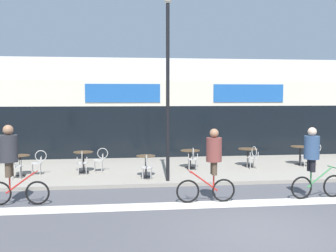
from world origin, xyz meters
name	(u,v)px	position (x,y,z in m)	size (l,w,h in m)	color
ground_plane	(262,232)	(0.00, 0.00, 0.00)	(120.00, 120.00, 0.00)	#4C4C51
sidewalk_slab	(198,169)	(0.00, 7.25, 0.06)	(40.00, 5.50, 0.12)	gray
storefront_facade	(180,108)	(0.00, 11.96, 2.36)	(40.00, 4.06, 4.73)	silver
bike_lane_stripe	(233,204)	(0.00, 2.28, 0.00)	(36.00, 0.70, 0.01)	silver
bistro_table_0	(20,161)	(-6.71, 6.44, 0.64)	(0.68, 0.68, 0.74)	black
bistro_table_1	(83,157)	(-4.50, 6.83, 0.67)	(0.74, 0.74, 0.77)	black
bistro_table_2	(146,162)	(-2.21, 5.65, 0.66)	(0.68, 0.68, 0.76)	black
bistro_table_3	(190,155)	(-0.34, 7.18, 0.63)	(0.78, 0.78, 0.71)	black
bistro_table_4	(248,153)	(2.09, 7.31, 0.64)	(0.79, 0.79, 0.72)	black
bistro_table_5	(300,151)	(4.37, 7.36, 0.68)	(0.80, 0.80, 0.77)	black
cafe_chair_0_near	(16,164)	(-6.70, 5.81, 0.64)	(0.42, 0.58, 0.90)	#B7B2AD
cafe_chair_0_side	(38,161)	(-6.08, 6.45, 0.64)	(0.59, 0.44, 0.90)	#B7B2AD
cafe_chair_1_near	(82,161)	(-4.49, 6.21, 0.64)	(0.44, 0.59, 0.90)	#B7B2AD
cafe_chair_1_side	(100,158)	(-3.87, 6.83, 0.64)	(0.58, 0.41, 0.90)	#B7B2AD
cafe_chair_2_near	(147,165)	(-2.22, 5.03, 0.64)	(0.45, 0.60, 0.90)	#B7B2AD
cafe_chair_3_near	(193,157)	(-0.34, 6.56, 0.64)	(0.43, 0.59, 0.90)	#B7B2AD
cafe_chair_4_near	(253,156)	(2.10, 6.68, 0.64)	(0.45, 0.60, 0.90)	#B7B2AD
cafe_chair_5_near	(307,155)	(4.38, 6.73, 0.64)	(0.42, 0.58, 0.90)	#B7B2AD
cafe_chair_5_side	(314,152)	(5.00, 7.36, 0.64)	(0.58, 0.41, 0.90)	#B7B2AD
lamp_post	(168,77)	(-1.51, 4.90, 3.61)	(0.26, 0.26, 6.16)	black
cyclist_0	(212,159)	(-0.55, 2.51, 1.22)	(1.69, 0.48, 2.09)	black
cyclist_1	(313,157)	(2.47, 2.55, 1.22)	(1.71, 0.54, 2.10)	black
cyclist_2	(11,157)	(-6.08, 2.88, 1.33)	(1.69, 0.53, 2.22)	black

